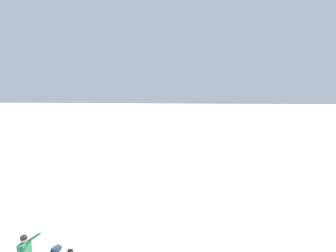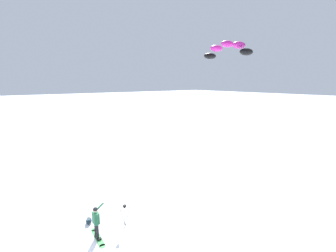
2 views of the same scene
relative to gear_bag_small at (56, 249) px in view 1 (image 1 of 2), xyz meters
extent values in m
cube|color=#1E5938|center=(1.56, -0.12, 0.99)|extent=(0.40, 0.26, 0.59)
sphere|color=tan|center=(1.56, -0.12, 1.43)|extent=(0.23, 0.23, 0.23)
sphere|color=black|center=(1.56, -0.12, 1.46)|extent=(0.24, 0.24, 0.24)
cylinder|color=#1E5938|center=(1.38, 0.14, 1.40)|extent=(0.09, 0.54, 0.41)
cube|color=black|center=(1.50, 1.49, 1.08)|extent=(0.12, 0.16, 0.10)
ellipsoid|color=#192833|center=(0.00, 0.00, -0.01)|extent=(0.61, 0.49, 0.27)
cube|color=#263A47|center=(0.00, 0.00, 0.09)|extent=(0.37, 0.29, 0.08)
camera|label=1|loc=(8.61, 5.66, 6.28)|focal=26.35mm
camera|label=2|loc=(12.27, -3.71, 7.71)|focal=25.21mm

